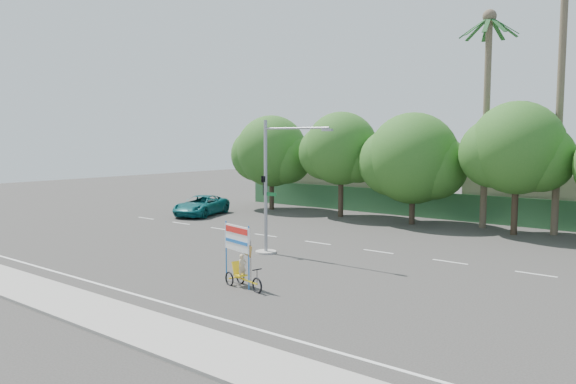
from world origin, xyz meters
The scene contains 13 objects.
ground centered at (0.00, 0.00, 0.00)m, with size 120.00×120.00×0.00m, color #33302D.
sidewalk_near centered at (0.00, -7.50, 0.06)m, with size 50.00×2.40×0.12m, color gray.
fence centered at (0.00, 21.50, 1.00)m, with size 38.00×0.08×2.00m, color #336B3D.
building_left centered at (-10.00, 26.00, 2.00)m, with size 12.00×8.00×4.00m, color #BEB697.
tree_far_left centered at (-14.05, 18.00, 4.76)m, with size 7.14×6.00×7.96m.
tree_left centered at (-7.05, 18.00, 5.06)m, with size 6.66×5.60×8.07m.
tree_center centered at (-1.05, 18.00, 4.47)m, with size 7.62×6.40×7.85m.
tree_right centered at (5.95, 18.00, 5.24)m, with size 6.90×5.80×8.36m.
palm_tall centered at (8.00, 19.50, 10.46)m, with size 3.73×3.79×17.45m.
palm_short centered at (3.50, 19.50, 8.86)m, with size 3.73×3.79×14.45m.
traffic_signal centered at (-2.20, 3.98, 2.92)m, with size 4.72×1.10×7.00m.
trike_billboard centered at (1.13, -1.75, 1.06)m, with size 2.61×0.97×2.63m.
pickup_truck centered at (-15.95, 11.73, 0.78)m, with size 2.58×5.60×1.56m, color #0D5D5F.
Camera 1 is at (16.72, -18.10, 6.08)m, focal length 35.00 mm.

